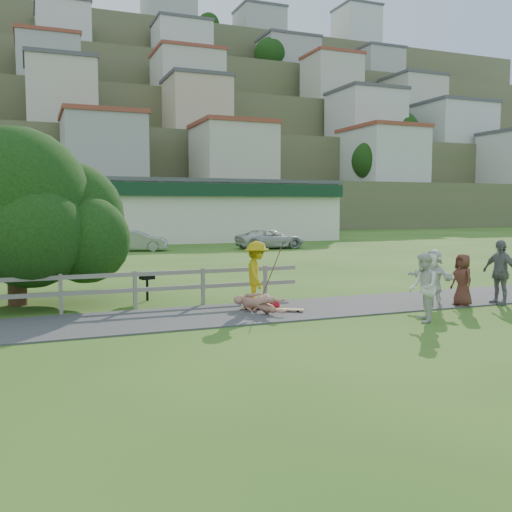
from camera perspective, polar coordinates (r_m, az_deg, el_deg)
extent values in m
plane|color=#2B5618|center=(13.99, -1.46, -7.05)|extent=(260.00, 260.00, 0.00)
cube|color=#323335|center=(15.37, -3.40, -5.88)|extent=(34.00, 3.00, 0.04)
cube|color=slate|center=(16.33, -18.94, -3.62)|extent=(0.10, 0.10, 1.10)
cube|color=slate|center=(16.54, -11.99, -3.35)|extent=(0.10, 0.10, 1.10)
cube|color=slate|center=(16.98, -5.32, -3.04)|extent=(0.10, 0.10, 1.10)
cube|color=slate|center=(17.64, 0.93, -2.72)|extent=(0.10, 0.10, 1.10)
cube|color=slate|center=(16.26, -20.74, -2.11)|extent=(15.00, 0.08, 0.12)
cube|color=slate|center=(16.32, -20.70, -3.68)|extent=(15.00, 0.08, 0.12)
cube|color=silver|center=(48.63, -11.35, 4.29)|extent=(32.00, 10.00, 4.80)
cube|color=#12331F|center=(43.54, -10.16, 6.61)|extent=(32.00, 0.60, 1.00)
cube|color=#4D4C51|center=(48.67, -11.41, 7.29)|extent=(32.50, 10.50, 0.30)
cube|color=#505E37|center=(68.01, -17.73, 4.83)|extent=(220.00, 14.00, 6.00)
cube|color=beige|center=(68.32, -17.88, 10.29)|extent=(10.00, 9.00, 7.00)
cube|color=#4D4C51|center=(68.79, -17.97, 13.40)|extent=(10.40, 9.40, 0.50)
cube|color=#505E37|center=(81.06, -18.44, 7.28)|extent=(220.00, 14.00, 13.00)
cube|color=beige|center=(82.11, -18.64, 14.26)|extent=(10.00, 9.00, 7.00)
cube|color=#4D4C51|center=(82.81, -18.72, 16.82)|extent=(10.40, 9.40, 0.50)
cube|color=#505E37|center=(94.27, -18.97, 9.34)|extent=(220.00, 14.00, 21.00)
cube|color=beige|center=(96.41, -19.21, 17.66)|extent=(10.00, 9.00, 7.00)
cube|color=#4D4C51|center=(97.32, -19.28, 19.81)|extent=(10.40, 9.40, 0.50)
cube|color=#505E37|center=(107.63, -19.37, 11.17)|extent=(220.00, 14.00, 30.00)
cube|color=beige|center=(111.23, -19.67, 20.67)|extent=(10.00, 9.00, 7.00)
cube|color=#4D4C51|center=(112.32, -19.73, 22.51)|extent=(10.40, 9.40, 0.50)
cube|color=#505E37|center=(122.13, -19.72, 12.75)|extent=(220.00, 14.00, 40.00)
imported|color=#B89911|center=(15.93, 0.05, -2.19)|extent=(1.01, 1.35, 1.85)
imported|color=tan|center=(15.49, 0.32, -4.73)|extent=(1.66, 1.11, 0.61)
imported|color=silver|center=(14.98, 16.38, -3.04)|extent=(1.00, 1.07, 1.76)
imported|color=slate|center=(18.40, 23.18, -1.50)|extent=(0.63, 1.19, 1.93)
imported|color=#572B22|center=(17.64, 19.93, -2.29)|extent=(0.49, 0.76, 1.55)
imported|color=silver|center=(17.25, 17.30, -2.13)|extent=(0.86, 1.64, 1.69)
imported|color=#96999C|center=(38.07, -11.91, 1.51)|extent=(4.31, 2.53, 1.34)
imported|color=beige|center=(39.35, 1.44, 1.71)|extent=(4.79, 2.26, 1.32)
sphere|color=#AF0A17|center=(16.06, 1.84, -4.92)|extent=(0.31, 0.31, 0.31)
cylinder|color=#553422|center=(16.52, 1.47, -1.62)|extent=(0.03, 0.03, 2.03)
cylinder|color=#553422|center=(15.67, 16.66, -2.77)|extent=(0.03, 0.03, 1.72)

